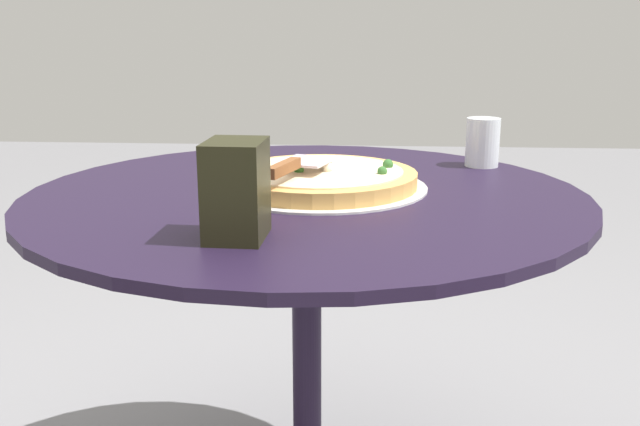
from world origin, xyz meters
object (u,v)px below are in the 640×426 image
Objects in this scene: patio_table at (307,290)px; pizza_on_tray at (320,179)px; napkin_dispenser at (236,190)px; pizza_server at (295,165)px; drinking_cup at (483,142)px.

patio_table is 0.21m from pizza_on_tray.
patio_table is 0.39m from napkin_dispenser.
pizza_on_tray is (-0.02, -0.03, 0.20)m from patio_table.
pizza_on_tray is 0.09m from pizza_server.
pizza_on_tray is at bearing -130.65° from patio_table.
patio_table is 2.55× the size of pizza_on_tray.
napkin_dispenser reaches higher than pizza_on_tray.
pizza_on_tray is 2.85× the size of napkin_dispenser.
pizza_server is 2.13× the size of drinking_cup.
patio_table is at bearing 49.35° from pizza_on_tray.
napkin_dispenser is at bearing 77.61° from pizza_server.
drinking_cup is (-0.32, -0.23, 0.03)m from pizza_on_tray.
pizza_server is (0.04, 0.07, 0.04)m from pizza_on_tray.
pizza_on_tray is at bearing -119.82° from pizza_server.
pizza_on_tray is 1.81× the size of pizza_server.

